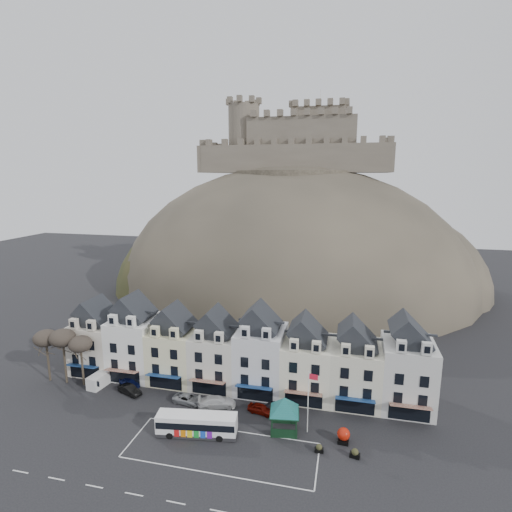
{
  "coord_description": "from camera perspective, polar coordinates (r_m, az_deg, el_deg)",
  "views": [
    {
      "loc": [
        15.24,
        -37.58,
        31.22
      ],
      "look_at": [
        0.72,
        24.0,
        18.45
      ],
      "focal_mm": 28.0,
      "sensor_mm": 36.0,
      "label": 1
    }
  ],
  "objects": [
    {
      "name": "tree_left_far",
      "position": [
        69.71,
        -27.84,
        -10.39
      ],
      "size": [
        3.61,
        3.61,
        8.24
      ],
      "color": "#322A20",
      "rests_on": "ground"
    },
    {
      "name": "car_charcoal",
      "position": [
        56.98,
        3.33,
        -21.06
      ],
      "size": [
        4.13,
        2.74,
        1.29
      ],
      "primitive_type": "imported",
      "rotation": [
        0.0,
        0.0,
        1.18
      ],
      "color": "black",
      "rests_on": "ground"
    },
    {
      "name": "car_black",
      "position": [
        63.84,
        -17.6,
        -17.78
      ],
      "size": [
        4.13,
        2.67,
        1.29
      ],
      "primitive_type": "imported",
      "rotation": [
        0.0,
        0.0,
        1.2
      ],
      "color": "black",
      "rests_on": "ground"
    },
    {
      "name": "townhouse_terrace",
      "position": [
        61.38,
        -2.3,
        -13.58
      ],
      "size": [
        54.4,
        9.35,
        11.8
      ],
      "color": "beige",
      "rests_on": "ground"
    },
    {
      "name": "planter_east",
      "position": [
        51.35,
        9.0,
        -25.5
      ],
      "size": [
        1.04,
        0.71,
        1.01
      ],
      "rotation": [
        0.0,
        0.0,
        0.07
      ],
      "color": "black",
      "rests_on": "ground"
    },
    {
      "name": "bus_shelter",
      "position": [
        52.49,
        4.09,
        -20.47
      ],
      "size": [
        7.08,
        7.08,
        4.54
      ],
      "rotation": [
        0.0,
        0.0,
        0.14
      ],
      "color": "black",
      "rests_on": "ground"
    },
    {
      "name": "castle",
      "position": [
        114.81,
        6.09,
        15.84
      ],
      "size": [
        50.2,
        22.2,
        22.0
      ],
      "color": "brown",
      "rests_on": "ground"
    },
    {
      "name": "tree_left_mid",
      "position": [
        67.73,
        -25.91,
        -10.52
      ],
      "size": [
        3.78,
        3.78,
        8.64
      ],
      "color": "#322A20",
      "rests_on": "ground"
    },
    {
      "name": "coach_bay_markings",
      "position": [
        51.55,
        -4.91,
        -25.9
      ],
      "size": [
        22.0,
        7.5,
        0.01
      ],
      "primitive_type": "cube",
      "color": "silver",
      "rests_on": "ground"
    },
    {
      "name": "castle_hill",
      "position": [
        111.86,
        5.58,
        -4.79
      ],
      "size": [
        100.0,
        76.0,
        68.0
      ],
      "color": "#363229",
      "rests_on": "ground"
    },
    {
      "name": "car_maroon",
      "position": [
        57.11,
        0.7,
        -20.99
      ],
      "size": [
        3.85,
        2.25,
        1.23
      ],
      "primitive_type": "imported",
      "rotation": [
        0.0,
        0.0,
        1.34
      ],
      "color": "#640D05",
      "rests_on": "ground"
    },
    {
      "name": "tree_left_near",
      "position": [
        66.2,
        -23.8,
        -11.48
      ],
      "size": [
        3.43,
        3.43,
        7.84
      ],
      "color": "#322A20",
      "rests_on": "ground"
    },
    {
      "name": "bus",
      "position": [
        53.27,
        -8.45,
        -22.6
      ],
      "size": [
        10.02,
        3.68,
        2.77
      ],
      "rotation": [
        0.0,
        0.0,
        0.15
      ],
      "color": "#262628",
      "rests_on": "ground"
    },
    {
      "name": "car_white",
      "position": [
        58.49,
        -5.61,
        -20.04
      ],
      "size": [
        5.55,
        3.62,
        1.49
      ],
      "primitive_type": "imported",
      "rotation": [
        0.0,
        0.0,
        1.9
      ],
      "color": "silver",
      "rests_on": "ground"
    },
    {
      "name": "car_navy",
      "position": [
        65.87,
        -17.63,
        -16.84
      ],
      "size": [
        3.95,
        2.74,
        1.25
      ],
      "primitive_type": "imported",
      "rotation": [
        0.0,
        0.0,
        1.19
      ],
      "color": "#0C133F",
      "rests_on": "ground"
    },
    {
      "name": "planter_west",
      "position": [
        51.3,
        13.95,
        -25.69
      ],
      "size": [
        1.21,
        0.78,
        1.12
      ],
      "rotation": [
        0.0,
        0.0,
        -0.21
      ],
      "color": "black",
      "rests_on": "ground"
    },
    {
      "name": "red_buoy",
      "position": [
        52.96,
        12.4,
        -23.73
      ],
      "size": [
        1.51,
        1.51,
        1.87
      ],
      "rotation": [
        0.0,
        0.0,
        -0.07
      ],
      "color": "black",
      "rests_on": "ground"
    },
    {
      "name": "white_van",
      "position": [
        67.45,
        -21.31,
        -16.07
      ],
      "size": [
        2.37,
        4.42,
        1.92
      ],
      "rotation": [
        0.0,
        0.0,
        -0.13
      ],
      "color": "white",
      "rests_on": "ground"
    },
    {
      "name": "flagpole",
      "position": [
        51.91,
        7.57,
        -19.48
      ],
      "size": [
        1.17,
        0.26,
        8.15
      ],
      "rotation": [
        0.0,
        0.0,
        -0.16
      ],
      "color": "silver",
      "rests_on": "ground"
    },
    {
      "name": "car_silver",
      "position": [
        59.89,
        -9.66,
        -19.49
      ],
      "size": [
        4.62,
        2.68,
        1.23
      ],
      "primitive_type": "imported",
      "rotation": [
        0.0,
        0.0,
        1.42
      ],
      "color": "#939699",
      "rests_on": "ground"
    },
    {
      "name": "ground",
      "position": [
        51.18,
        -7.77,
        -26.3
      ],
      "size": [
        300.0,
        300.0,
        0.0
      ],
      "primitive_type": "plane",
      "color": "black",
      "rests_on": "ground"
    }
  ]
}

